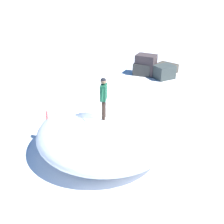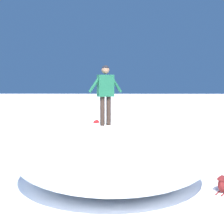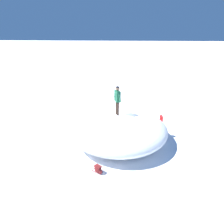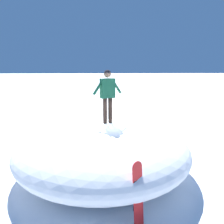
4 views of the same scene
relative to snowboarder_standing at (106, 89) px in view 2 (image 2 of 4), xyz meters
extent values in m
plane|color=white|center=(-0.04, -0.09, -2.84)|extent=(240.00, 240.00, 0.00)
ellipsoid|color=white|center=(0.12, -0.19, -1.97)|extent=(6.54, 6.45, 1.75)
cylinder|color=black|center=(-0.04, 0.09, -0.66)|extent=(0.14, 0.14, 0.87)
cylinder|color=black|center=(0.04, -0.09, -0.66)|extent=(0.14, 0.14, 0.87)
cube|color=#195638|center=(0.00, 0.00, 0.10)|extent=(0.39, 0.53, 0.65)
sphere|color=#936B4C|center=(0.00, 0.00, 0.57)|extent=(0.24, 0.24, 0.24)
cylinder|color=#195638|center=(-0.13, 0.30, 0.16)|extent=(0.24, 0.41, 0.53)
cylinder|color=#195638|center=(0.13, -0.30, 0.16)|extent=(0.24, 0.41, 0.53)
sphere|color=black|center=(0.00, 0.00, 0.60)|extent=(0.23, 0.23, 0.23)
cube|color=red|center=(2.83, 0.56, -2.11)|extent=(0.27, 0.31, 1.46)
cylinder|color=red|center=(2.78, 0.53, -1.38)|extent=(0.19, 0.26, 0.29)
cube|color=black|center=(2.82, 0.55, -1.85)|extent=(0.16, 0.22, 0.35)
cube|color=black|center=(2.78, 0.53, -1.85)|extent=(0.17, 0.20, 0.12)
cube|color=black|center=(2.81, 0.55, -2.38)|extent=(0.17, 0.20, 0.12)
ellipsoid|color=maroon|center=(-0.75, -3.30, -2.63)|extent=(0.50, 0.47, 0.42)
cube|color=maroon|center=(-0.75, -3.30, -2.46)|extent=(0.42, 0.39, 0.06)
cylinder|color=maroon|center=(-0.90, -3.11, -2.83)|extent=(0.26, 0.21, 0.04)
cylinder|color=maroon|center=(-0.99, -3.23, -2.83)|extent=(0.26, 0.21, 0.04)
camera|label=1|loc=(-6.05, 9.11, 4.69)|focal=47.00mm
camera|label=2|loc=(-8.62, -0.49, 0.05)|focal=46.16mm
camera|label=3|loc=(0.56, -11.09, 3.74)|focal=31.62mm
camera|label=4|loc=(7.06, -0.31, 0.79)|focal=33.93mm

